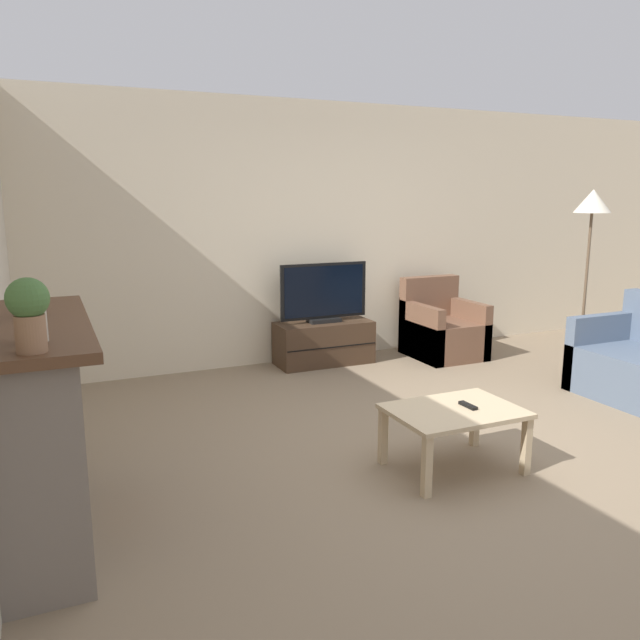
# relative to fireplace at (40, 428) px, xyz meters

# --- Properties ---
(ground_plane) EXTENTS (24.00, 24.00, 0.00)m
(ground_plane) POSITION_rel_fireplace_xyz_m (2.65, -0.01, -0.57)
(ground_plane) COLOR #89755B
(wall_back) EXTENTS (12.00, 0.06, 2.70)m
(wall_back) POSITION_rel_fireplace_xyz_m (2.65, 2.74, 0.78)
(wall_back) COLOR beige
(wall_back) RESTS_ON ground
(fireplace) EXTENTS (0.50, 1.58, 1.13)m
(fireplace) POSITION_rel_fireplace_xyz_m (0.00, 0.00, 0.00)
(fireplace) COLOR slate
(fireplace) RESTS_ON ground
(mantel_vase_left) EXTENTS (0.13, 0.13, 0.23)m
(mantel_vase_left) POSITION_rel_fireplace_xyz_m (0.02, -0.47, 0.66)
(mantel_vase_left) COLOR beige
(mantel_vase_left) RESTS_ON fireplace
(mantel_clock) EXTENTS (0.08, 0.11, 0.15)m
(mantel_clock) POSITION_rel_fireplace_xyz_m (0.02, 0.16, 0.63)
(mantel_clock) COLOR brown
(mantel_clock) RESTS_ON fireplace
(potted_plant) EXTENTS (0.17, 0.17, 0.30)m
(potted_plant) POSITION_rel_fireplace_xyz_m (0.02, -0.67, 0.73)
(potted_plant) COLOR #936B4C
(potted_plant) RESTS_ON fireplace
(tv_stand) EXTENTS (1.01, 0.44, 0.45)m
(tv_stand) POSITION_rel_fireplace_xyz_m (2.72, 2.45, -0.35)
(tv_stand) COLOR #422D1E
(tv_stand) RESTS_ON ground
(tv) EXTENTS (0.96, 0.18, 0.62)m
(tv) POSITION_rel_fireplace_xyz_m (2.72, 2.45, 0.16)
(tv) COLOR black
(tv) RESTS_ON tv_stand
(armchair) EXTENTS (0.70, 0.76, 0.85)m
(armchair) POSITION_rel_fireplace_xyz_m (4.04, 2.21, -0.29)
(armchair) COLOR brown
(armchair) RESTS_ON ground
(coffee_table) EXTENTS (0.83, 0.60, 0.41)m
(coffee_table) POSITION_rel_fireplace_xyz_m (2.42, -0.25, -0.22)
(coffee_table) COLOR #CCB289
(coffee_table) RESTS_ON ground
(remote) EXTENTS (0.04, 0.15, 0.02)m
(remote) POSITION_rel_fireplace_xyz_m (2.52, -0.26, -0.16)
(remote) COLOR black
(remote) RESTS_ON coffee_table
(floor_lamp) EXTENTS (0.34, 0.34, 1.80)m
(floor_lamp) POSITION_rel_fireplace_xyz_m (4.90, 1.08, 1.00)
(floor_lamp) COLOR black
(floor_lamp) RESTS_ON ground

